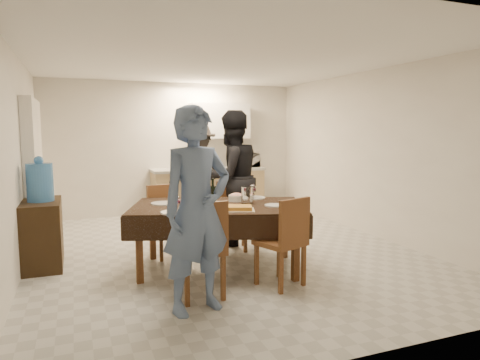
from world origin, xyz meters
The scene contains 33 objects.
floor centered at (0.00, 0.00, 0.00)m, with size 5.00×6.00×0.02m, color beige.
ceiling centered at (0.00, 0.00, 2.60)m, with size 5.00×6.00×0.02m, color white.
wall_back centered at (0.00, 3.00, 1.30)m, with size 5.00×0.02×2.60m, color silver.
wall_front centered at (0.00, -3.00, 1.30)m, with size 5.00×0.02×2.60m, color silver.
wall_left centered at (-2.50, 0.00, 1.30)m, with size 0.02×6.00×2.60m, color silver.
wall_right centered at (2.50, 0.00, 1.30)m, with size 0.02×6.00×2.60m, color silver.
stub_partition centered at (-2.42, 1.20, 1.05)m, with size 0.15×1.40×2.10m, color white.
kitchen_base_cabinet centered at (0.60, 2.68, 0.43)m, with size 2.20×0.60×0.86m, color tan.
kitchen_worktop centered at (0.60, 2.68, 0.89)m, with size 2.24×0.64×0.05m, color #A3A49F.
upper_cabinet centered at (0.90, 2.82, 1.85)m, with size 1.20×0.34×0.70m, color white.
dining_table centered at (-0.31, -0.70, 0.75)m, with size 2.28×1.76×0.78m.
chair_near_left centered at (-0.76, -1.54, 0.61)m, with size 0.47×0.47×0.54m.
chair_near_right centered at (0.14, -1.54, 0.59)m, with size 0.57×0.58×0.53m.
chair_far_left centered at (-0.76, -0.04, 0.57)m, with size 0.50×0.50×0.51m.
chair_far_right centered at (0.14, -0.04, 0.58)m, with size 0.53×0.54×0.51m.
console centered at (-2.28, 0.20, 0.41)m, with size 0.44×0.88×0.81m, color #312010.
water_jug centered at (-2.28, 0.20, 1.04)m, with size 0.31×0.31×0.46m, color #4286D3.
wine_bottle centered at (-0.36, -0.65, 0.94)m, with size 0.08×0.08×0.31m, color black, non-canonical shape.
water_pitcher centered at (0.04, -0.75, 0.89)m, with size 0.14×0.14×0.21m, color white.
savoury_tart centered at (-0.21, -1.08, 0.81)m, with size 0.37×0.28×0.05m, color gold.
salad_bowl centered at (-0.01, -0.52, 0.82)m, with size 0.20×0.20×0.08m, color silver.
mushroom_dish centered at (-0.36, -0.42, 0.80)m, with size 0.22×0.22×0.04m, color silver.
wine_glass_a centered at (-0.86, -0.95, 0.87)m, with size 0.08×0.08×0.17m, color white, non-canonical shape.
wine_glass_b centered at (0.24, -0.45, 0.88)m, with size 0.09×0.09×0.19m, color white, non-canonical shape.
wine_glass_c centered at (-0.51, -0.40, 0.88)m, with size 0.08×0.08×0.19m, color white, non-canonical shape.
plate_near_left centered at (-0.91, -1.00, 0.79)m, with size 0.29×0.29×0.02m, color silver.
plate_near_right centered at (0.29, -1.00, 0.79)m, with size 0.24×0.24×0.01m, color silver.
plate_far_left centered at (-0.91, -0.40, 0.79)m, with size 0.29×0.29×0.02m, color silver.
plate_far_right centered at (0.29, -0.40, 0.79)m, with size 0.28×0.28×0.02m, color silver.
microwave centered at (1.42, 2.68, 1.05)m, with size 0.50×0.34×0.28m, color white.
person_near centered at (-0.86, -1.75, 0.95)m, with size 0.69×0.45×1.90m, color #59719F.
person_far centered at (0.24, 0.35, 0.98)m, with size 0.95×0.74×1.95m, color black.
person_kitchen centered at (0.28, 2.23, 0.90)m, with size 1.16×0.67×1.80m, color black.
Camera 1 is at (-1.88, -5.46, 1.67)m, focal length 32.00 mm.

